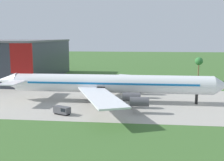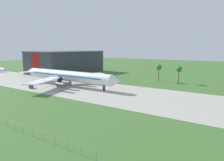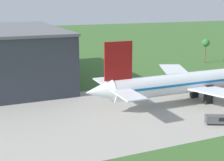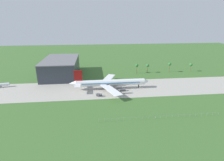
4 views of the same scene
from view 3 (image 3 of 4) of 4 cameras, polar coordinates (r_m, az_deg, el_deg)
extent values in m
cylinder|color=white|center=(94.35, 17.63, 0.13)|extent=(62.04, 5.69, 5.69)
cone|color=white|center=(76.90, -2.44, -2.00)|extent=(7.11, 5.40, 5.40)
cube|color=#146BB7|center=(94.25, 17.65, 0.38)|extent=(52.73, 5.80, 0.57)
cube|color=maroon|center=(77.15, 1.17, 3.60)|extent=(7.39, 0.50, 9.67)
cube|color=white|center=(78.59, 0.96, -1.31)|extent=(5.12, 22.75, 0.30)
cube|color=white|center=(104.53, 11.92, 1.27)|extent=(17.50, 29.12, 0.44)
cylinder|color=#4C4C51|center=(104.12, 17.84, -0.11)|extent=(5.12, 2.56, 2.56)
cylinder|color=#4C4C51|center=(109.78, 16.84, 0.68)|extent=(5.12, 2.56, 2.56)
cube|color=black|center=(90.92, 17.25, -2.46)|extent=(2.40, 1.20, 5.29)
cube|color=black|center=(95.57, 14.86, -1.49)|extent=(2.40, 1.20, 5.29)
cube|color=black|center=(77.21, 18.34, -7.45)|extent=(4.29, 3.29, 0.40)
cube|color=#4C4C51|center=(76.83, 18.41, -6.71)|extent=(4.99, 3.76, 1.73)
cube|color=black|center=(77.10, 19.32, -6.51)|extent=(2.32, 2.53, 0.90)
cube|color=#333842|center=(118.02, -18.72, 4.36)|extent=(36.00, 60.00, 18.09)
cube|color=slate|center=(116.89, -19.09, 8.92)|extent=(36.72, 61.20, 0.80)
cylinder|color=brown|center=(151.30, 16.63, 4.76)|extent=(0.56, 0.56, 8.76)
sphere|color=#337538|center=(150.61, 16.77, 6.63)|extent=(3.60, 3.60, 3.60)
camera|label=1|loc=(72.15, 79.76, -3.43)|focal=45.00mm
camera|label=2|loc=(152.84, 72.97, 1.83)|focal=35.00mm
camera|label=4|loc=(97.78, 130.60, 10.66)|focal=28.00mm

